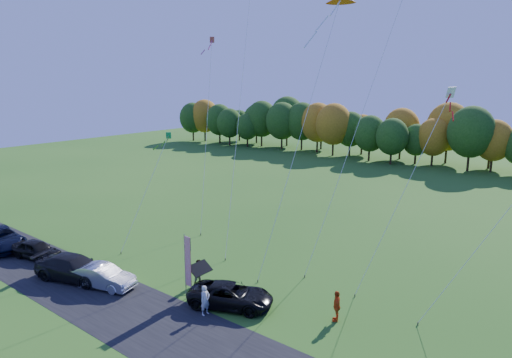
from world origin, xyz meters
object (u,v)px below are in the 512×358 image
Objects in this scene: black_suv at (231,295)px; silver_sedan at (103,276)px; feather_flag at (187,260)px; person_east at (337,306)px.

silver_sedan is (-8.78, -3.42, 0.03)m from black_suv.
feather_flag reaches higher than silver_sedan.
feather_flag is at bearing -84.84° from silver_sedan.
silver_sedan is 2.47× the size of person_east.
feather_flag is at bearing -94.02° from person_east.
feather_flag is (-8.85, -3.66, 1.80)m from person_east.
silver_sedan is at bearing -158.98° from feather_flag.
black_suv is 2.82× the size of person_east.
feather_flag is (6.05, 2.33, 1.97)m from silver_sedan.
feather_flag reaches higher than black_suv.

